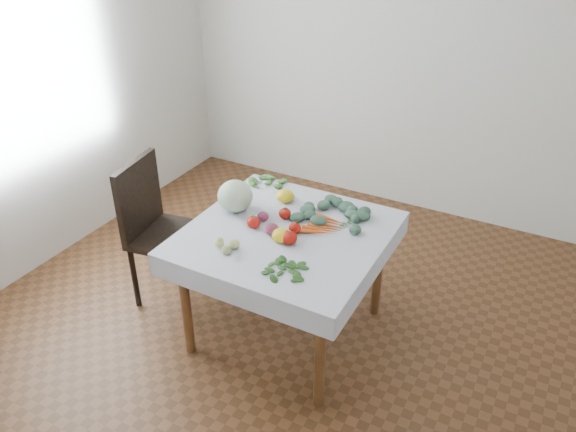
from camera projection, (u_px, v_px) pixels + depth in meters
name	position (u px, v px, depth m)	size (l,w,h in m)	color
ground	(287.00, 330.00, 3.66)	(4.00, 4.00, 0.00)	brown
back_wall	(405.00, 52.00, 4.48)	(4.00, 0.04, 2.70)	silver
left_wall	(26.00, 83.00, 3.78)	(0.04, 4.00, 2.70)	silver
table	(286.00, 246.00, 3.32)	(1.00, 1.00, 0.75)	brown
tablecloth	(286.00, 232.00, 3.27)	(1.12, 1.12, 0.01)	white
chair	(157.00, 223.00, 3.71)	(0.52, 0.52, 1.00)	black
cabbage	(235.00, 196.00, 3.44)	(0.22, 0.22, 0.20)	silver
tomato_a	(254.00, 222.00, 3.29)	(0.08, 0.08, 0.07)	#AB140B
tomato_b	(295.00, 228.00, 3.24)	(0.07, 0.07, 0.06)	#AB140B
tomato_c	(285.00, 213.00, 3.39)	(0.08, 0.08, 0.07)	#AB140B
tomato_d	(289.00, 238.00, 3.14)	(0.09, 0.09, 0.08)	#AB140B
heirloom_back	(285.00, 196.00, 3.56)	(0.11, 0.11, 0.08)	yellow
heirloom_front	(282.00, 235.00, 3.17)	(0.11, 0.11, 0.08)	yellow
onion_a	(263.00, 217.00, 3.36)	(0.07, 0.07, 0.06)	#5A193C
onion_b	(272.00, 229.00, 3.23)	(0.08, 0.08, 0.07)	#5A193C
tomatillo_cluster	(226.00, 246.00, 3.10)	(0.14, 0.12, 0.05)	#C1CC76
carrot_bunch	(325.00, 226.00, 3.30)	(0.21, 0.24, 0.03)	#EC561A
kale_bunch	(334.00, 214.00, 3.40)	(0.36, 0.34, 0.05)	#3C624F
basil_bunch	(288.00, 272.00, 2.92)	(0.27, 0.19, 0.01)	#26531A
dill_bunch	(268.00, 183.00, 3.78)	(0.24, 0.21, 0.03)	#50853D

